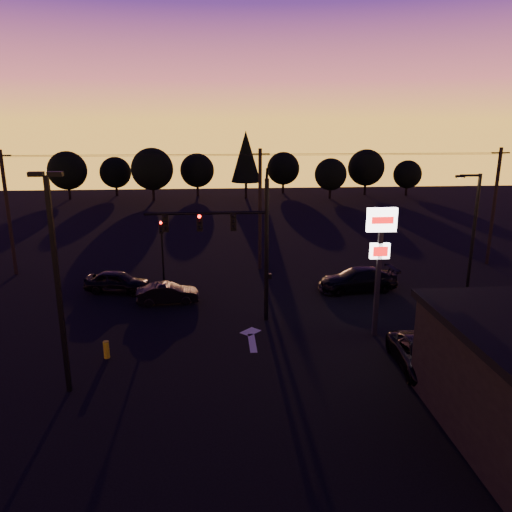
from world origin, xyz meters
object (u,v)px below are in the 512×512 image
(car_left, at_px, (117,282))
(suv_parked, at_px, (422,356))
(pylon_sign, at_px, (380,245))
(secondary_signal, at_px, (162,242))
(streetlight, at_px, (472,234))
(car_mid, at_px, (168,293))
(traffic_signal_mast, at_px, (237,236))
(car_right, at_px, (358,279))
(bollard, at_px, (106,350))
(parking_lot_light, at_px, (56,271))

(car_left, height_order, suv_parked, car_left)
(pylon_sign, bearing_deg, car_left, 151.77)
(secondary_signal, distance_m, car_left, 4.07)
(car_left, bearing_deg, suv_parked, -113.79)
(secondary_signal, height_order, streetlight, streetlight)
(car_mid, bearing_deg, pylon_sign, -121.99)
(traffic_signal_mast, bearing_deg, car_left, 144.70)
(car_right, bearing_deg, traffic_signal_mast, -67.34)
(secondary_signal, relative_size, bollard, 5.13)
(secondary_signal, xyz_separation_m, bollard, (-1.55, -11.56, -2.44))
(traffic_signal_mast, relative_size, secondary_signal, 1.97)
(streetlight, bearing_deg, suv_parked, -127.18)
(traffic_signal_mast, distance_m, car_right, 10.21)
(car_left, bearing_deg, traffic_signal_mast, -112.47)
(car_mid, xyz_separation_m, car_right, (12.34, 1.40, 0.14))
(bollard, height_order, car_mid, car_mid)
(bollard, distance_m, car_right, 16.95)
(pylon_sign, height_order, car_right, pylon_sign)
(streetlight, relative_size, car_left, 1.89)
(streetlight, height_order, car_left, streetlight)
(pylon_sign, bearing_deg, car_mid, 153.45)
(traffic_signal_mast, relative_size, car_left, 2.03)
(traffic_signal_mast, height_order, streetlight, traffic_signal_mast)
(secondary_signal, height_order, pylon_sign, pylon_sign)
(car_left, bearing_deg, car_mid, -110.52)
(streetlight, xyz_separation_m, car_mid, (-18.22, 1.65, -3.80))
(bollard, xyz_separation_m, car_left, (-1.24, 9.52, 0.30))
(parking_lot_light, height_order, car_left, parking_lot_light)
(parking_lot_light, distance_m, car_left, 13.25)
(streetlight, distance_m, bollard, 21.58)
(bollard, distance_m, car_mid, 7.57)
(streetlight, xyz_separation_m, bollard, (-20.46, -5.58, -4.00))
(suv_parked, bearing_deg, pylon_sign, 107.44)
(car_right, distance_m, suv_parked, 10.84)
(secondary_signal, distance_m, car_right, 13.53)
(secondary_signal, bearing_deg, suv_parked, -46.67)
(streetlight, distance_m, car_mid, 18.68)
(car_right, bearing_deg, suv_parked, -6.76)
(traffic_signal_mast, height_order, car_mid, traffic_signal_mast)
(secondary_signal, height_order, car_mid, secondary_signal)
(traffic_signal_mast, bearing_deg, suv_parked, -37.82)
(pylon_sign, xyz_separation_m, car_right, (1.04, 7.05, -4.15))
(secondary_signal, xyz_separation_m, pylon_sign, (12.00, -9.99, 2.05))
(parking_lot_light, height_order, bollard, parking_lot_light)
(suv_parked, bearing_deg, streetlight, 55.50)
(streetlight, height_order, car_mid, streetlight)
(secondary_signal, height_order, car_left, secondary_signal)
(secondary_signal, distance_m, parking_lot_light, 14.90)
(bollard, relative_size, suv_parked, 0.18)
(parking_lot_light, bearing_deg, bollard, 72.05)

